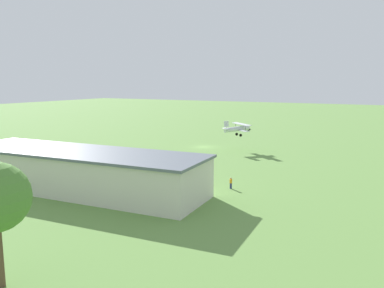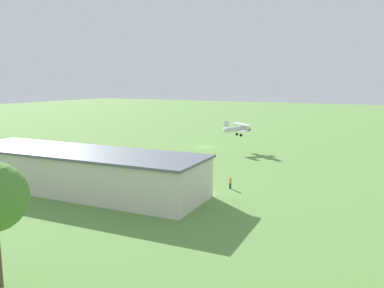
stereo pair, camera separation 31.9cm
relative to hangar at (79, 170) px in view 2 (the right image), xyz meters
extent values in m
plane|color=#608C42|center=(0.67, -41.63, -2.89)|extent=(400.00, 400.00, 0.00)
cube|color=beige|center=(0.00, 0.02, -0.19)|extent=(37.47, 12.15, 5.41)
cube|color=slate|center=(0.00, 0.02, 2.70)|extent=(38.10, 12.78, 0.35)
cube|color=#384251|center=(0.28, -5.09, -0.67)|extent=(9.99, 0.71, 4.44)
cylinder|color=silver|center=(-7.97, -40.54, 2.01)|extent=(4.73, 5.23, 1.47)
cone|color=black|center=(-10.14, -43.05, 1.78)|extent=(1.05, 1.05, 0.79)
cube|color=silver|center=(-8.43, -41.07, 1.81)|extent=(6.21, 5.62, 0.21)
cube|color=silver|center=(-8.72, -41.41, 3.04)|extent=(6.21, 5.62, 0.21)
cube|color=silver|center=(-6.27, -38.59, 3.23)|extent=(0.86, 0.96, 1.38)
cube|color=silver|center=(-6.22, -38.53, 2.20)|extent=(2.56, 2.39, 0.14)
cylinder|color=black|center=(-9.02, -40.30, 0.70)|extent=(0.53, 0.58, 0.64)
cylinder|color=black|center=(-7.58, -41.55, 0.70)|extent=(0.53, 0.58, 0.64)
cylinder|color=#332D28|center=(-10.30, -39.74, 2.42)|extent=(0.17, 0.18, 1.26)
cylinder|color=#332D28|center=(-6.85, -42.74, 2.42)|extent=(0.17, 0.18, 1.26)
cube|color=orange|center=(21.31, -10.67, -2.23)|extent=(2.60, 4.68, 0.69)
cube|color=#2D3842|center=(21.31, -10.67, -1.57)|extent=(2.02, 2.73, 0.63)
cylinder|color=black|center=(20.14, -9.37, -2.57)|extent=(0.34, 0.67, 0.64)
cylinder|color=black|center=(21.89, -9.03, -2.57)|extent=(0.34, 0.67, 0.64)
cylinder|color=black|center=(20.72, -12.32, -2.57)|extent=(0.34, 0.67, 0.64)
cylinder|color=black|center=(22.47, -11.97, -2.57)|extent=(0.34, 0.67, 0.64)
cube|color=gold|center=(28.79, -9.27, -2.18)|extent=(1.75, 4.55, 0.79)
cube|color=#2D3842|center=(28.79, -9.27, -1.51)|extent=(1.52, 2.55, 0.54)
cylinder|color=black|center=(27.96, -7.72, -2.57)|extent=(0.23, 0.64, 0.64)
cylinder|color=black|center=(27.93, -10.80, -2.57)|extent=(0.23, 0.64, 0.64)
cylinder|color=black|center=(29.62, -10.82, -2.57)|extent=(0.23, 0.64, 0.64)
cylinder|color=#72338C|center=(16.84, -15.74, -2.44)|extent=(0.36, 0.36, 0.90)
cylinder|color=orange|center=(16.84, -15.74, -1.68)|extent=(0.43, 0.43, 0.63)
sphere|color=#9E704C|center=(16.84, -15.74, -1.24)|extent=(0.24, 0.24, 0.24)
cylinder|color=navy|center=(-18.73, -10.84, -2.48)|extent=(0.38, 0.38, 0.83)
cylinder|color=orange|center=(-18.73, -10.84, -1.77)|extent=(0.45, 0.45, 0.59)
sphere|color=#9E704C|center=(-18.73, -10.84, -1.36)|extent=(0.23, 0.23, 0.23)
cylinder|color=beige|center=(16.77, -12.83, -2.48)|extent=(0.43, 0.43, 0.82)
cylinder|color=#72338C|center=(16.77, -12.83, -1.79)|extent=(0.52, 0.52, 0.58)
sphere|color=#D8AD84|center=(16.77, -12.83, -1.39)|extent=(0.22, 0.22, 0.22)
cylinder|color=#B23333|center=(18.65, -13.24, -2.47)|extent=(0.40, 0.40, 0.85)
cylinder|color=navy|center=(18.65, -13.24, -1.75)|extent=(0.48, 0.48, 0.60)
sphere|color=brown|center=(18.65, -13.24, -1.33)|extent=(0.23, 0.23, 0.23)
camera|label=1|loc=(-39.34, 40.39, 12.50)|focal=36.63mm
camera|label=2|loc=(-39.62, 40.24, 12.50)|focal=36.63mm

